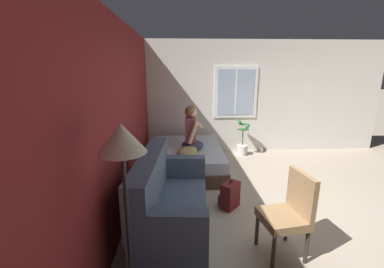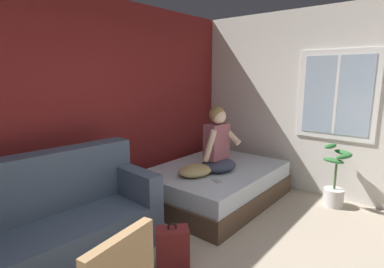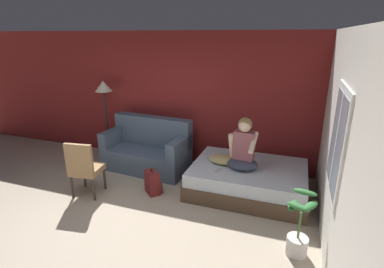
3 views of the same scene
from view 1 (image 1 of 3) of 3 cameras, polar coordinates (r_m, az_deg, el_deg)
ground_plane at (r=4.28m, az=22.98°, el=-15.74°), size 40.00×40.00×0.00m
wall_back_accent at (r=3.46m, az=-16.83°, el=1.81°), size 10.78×0.16×2.70m
wall_side_with_window at (r=6.54m, az=12.88°, el=7.95°), size 0.19×6.46×2.70m
bed at (r=5.36m, az=-1.13°, el=-5.44°), size 1.96×1.45×0.48m
couch at (r=3.39m, az=-5.23°, el=-15.30°), size 1.76×0.95×1.04m
side_chair at (r=3.16m, az=20.76°, el=-15.77°), size 0.52×0.52×0.98m
person_seated at (r=5.09m, az=-0.10°, el=0.55°), size 0.55×0.48×0.88m
backpack at (r=4.04m, az=8.36°, el=-13.38°), size 0.35×0.35×0.46m
throw_pillow at (r=4.82m, az=-0.93°, el=-3.84°), size 0.54×0.45×0.14m
cell_phone at (r=4.87m, az=3.01°, el=-4.47°), size 0.12×0.16×0.01m
floor_lamp at (r=1.97m, az=-15.07°, el=-5.40°), size 0.36×0.36×1.70m
potted_plant at (r=6.32m, az=11.15°, el=-1.91°), size 0.39×0.37×0.85m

